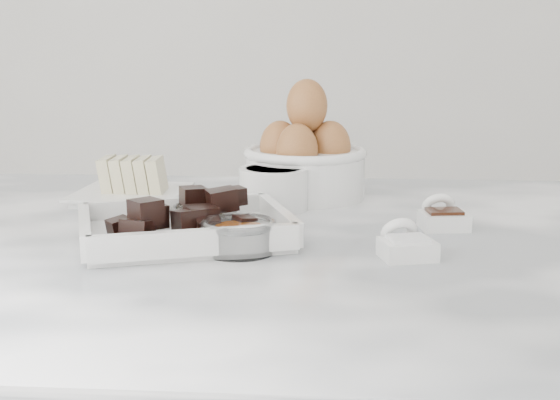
{
  "coord_description": "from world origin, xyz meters",
  "views": [
    {
      "loc": [
        0.09,
        -0.87,
        1.17
      ],
      "look_at": [
        0.02,
        0.03,
        0.98
      ],
      "focal_mm": 50.0,
      "sensor_mm": 36.0,
      "label": 1
    }
  ],
  "objects_px": {
    "zest_bowl": "(239,235)",
    "vanilla_spoon": "(442,216)",
    "butter_plate": "(129,185)",
    "honey_bowl": "(204,220)",
    "sugar_ramekin": "(274,187)",
    "egg_bowl": "(305,159)",
    "salt_spoon": "(405,244)",
    "chocolate_dish": "(185,220)"
  },
  "relations": [
    {
      "from": "butter_plate",
      "to": "honey_bowl",
      "type": "xyz_separation_m",
      "value": [
        0.14,
        -0.19,
        -0.01
      ]
    },
    {
      "from": "chocolate_dish",
      "to": "egg_bowl",
      "type": "distance_m",
      "value": 0.29
    },
    {
      "from": "chocolate_dish",
      "to": "sugar_ramekin",
      "type": "bearing_deg",
      "value": 63.79
    },
    {
      "from": "chocolate_dish",
      "to": "sugar_ramekin",
      "type": "distance_m",
      "value": 0.2
    },
    {
      "from": "chocolate_dish",
      "to": "sugar_ramekin",
      "type": "xyz_separation_m",
      "value": [
        0.09,
        0.18,
        0.01
      ]
    },
    {
      "from": "chocolate_dish",
      "to": "honey_bowl",
      "type": "bearing_deg",
      "value": 62.84
    },
    {
      "from": "sugar_ramekin",
      "to": "butter_plate",
      "type": "bearing_deg",
      "value": 169.37
    },
    {
      "from": "honey_bowl",
      "to": "vanilla_spoon",
      "type": "height_order",
      "value": "vanilla_spoon"
    },
    {
      "from": "zest_bowl",
      "to": "vanilla_spoon",
      "type": "xyz_separation_m",
      "value": [
        0.24,
        0.13,
        -0.01
      ]
    },
    {
      "from": "butter_plate",
      "to": "salt_spoon",
      "type": "xyz_separation_m",
      "value": [
        0.37,
        -0.26,
        -0.01
      ]
    },
    {
      "from": "vanilla_spoon",
      "to": "zest_bowl",
      "type": "bearing_deg",
      "value": -151.4
    },
    {
      "from": "honey_bowl",
      "to": "zest_bowl",
      "type": "distance_m",
      "value": 0.09
    },
    {
      "from": "sugar_ramekin",
      "to": "egg_bowl",
      "type": "relative_size",
      "value": 0.53
    },
    {
      "from": "salt_spoon",
      "to": "zest_bowl",
      "type": "bearing_deg",
      "value": 178.54
    },
    {
      "from": "butter_plate",
      "to": "salt_spoon",
      "type": "height_order",
      "value": "butter_plate"
    },
    {
      "from": "zest_bowl",
      "to": "egg_bowl",
      "type": "bearing_deg",
      "value": 78.88
    },
    {
      "from": "egg_bowl",
      "to": "salt_spoon",
      "type": "height_order",
      "value": "egg_bowl"
    },
    {
      "from": "sugar_ramekin",
      "to": "chocolate_dish",
      "type": "bearing_deg",
      "value": -116.21
    },
    {
      "from": "zest_bowl",
      "to": "vanilla_spoon",
      "type": "height_order",
      "value": "vanilla_spoon"
    },
    {
      "from": "zest_bowl",
      "to": "salt_spoon",
      "type": "distance_m",
      "value": 0.18
    },
    {
      "from": "sugar_ramekin",
      "to": "salt_spoon",
      "type": "xyz_separation_m",
      "value": [
        0.16,
        -0.22,
        -0.02
      ]
    },
    {
      "from": "honey_bowl",
      "to": "zest_bowl",
      "type": "bearing_deg",
      "value": -55.81
    },
    {
      "from": "sugar_ramekin",
      "to": "vanilla_spoon",
      "type": "height_order",
      "value": "sugar_ramekin"
    },
    {
      "from": "sugar_ramekin",
      "to": "honey_bowl",
      "type": "relative_size",
      "value": 1.18
    },
    {
      "from": "honey_bowl",
      "to": "zest_bowl",
      "type": "relative_size",
      "value": 0.96
    },
    {
      "from": "egg_bowl",
      "to": "salt_spoon",
      "type": "xyz_separation_m",
      "value": [
        0.12,
        -0.31,
        -0.04
      ]
    },
    {
      "from": "chocolate_dish",
      "to": "salt_spoon",
      "type": "bearing_deg",
      "value": -10.58
    },
    {
      "from": "salt_spoon",
      "to": "sugar_ramekin",
      "type": "bearing_deg",
      "value": 125.32
    },
    {
      "from": "honey_bowl",
      "to": "salt_spoon",
      "type": "relative_size",
      "value": 1.03
    },
    {
      "from": "chocolate_dish",
      "to": "butter_plate",
      "type": "height_order",
      "value": "same"
    },
    {
      "from": "sugar_ramekin",
      "to": "honey_bowl",
      "type": "xyz_separation_m",
      "value": [
        -0.07,
        -0.15,
        -0.01
      ]
    },
    {
      "from": "butter_plate",
      "to": "vanilla_spoon",
      "type": "distance_m",
      "value": 0.45
    },
    {
      "from": "zest_bowl",
      "to": "vanilla_spoon",
      "type": "bearing_deg",
      "value": 28.6
    },
    {
      "from": "zest_bowl",
      "to": "salt_spoon",
      "type": "relative_size",
      "value": 1.07
    },
    {
      "from": "butter_plate",
      "to": "salt_spoon",
      "type": "relative_size",
      "value": 2.05
    },
    {
      "from": "zest_bowl",
      "to": "sugar_ramekin",
      "type": "bearing_deg",
      "value": 84.69
    },
    {
      "from": "honey_bowl",
      "to": "sugar_ramekin",
      "type": "bearing_deg",
      "value": 64.0
    },
    {
      "from": "chocolate_dish",
      "to": "butter_plate",
      "type": "relative_size",
      "value": 1.76
    },
    {
      "from": "honey_bowl",
      "to": "zest_bowl",
      "type": "xyz_separation_m",
      "value": [
        0.05,
        -0.07,
        0.0
      ]
    },
    {
      "from": "butter_plate",
      "to": "honey_bowl",
      "type": "relative_size",
      "value": 1.99
    },
    {
      "from": "salt_spoon",
      "to": "honey_bowl",
      "type": "bearing_deg",
      "value": 161.06
    },
    {
      "from": "butter_plate",
      "to": "salt_spoon",
      "type": "bearing_deg",
      "value": -35.48
    }
  ]
}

